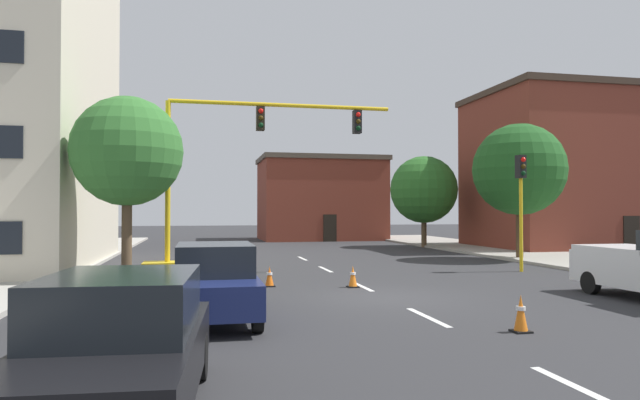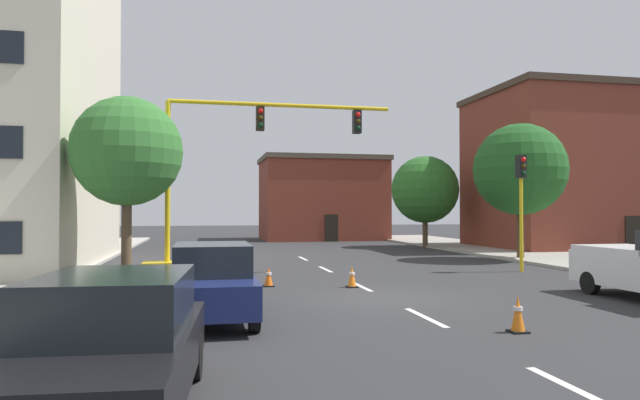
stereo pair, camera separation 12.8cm
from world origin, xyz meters
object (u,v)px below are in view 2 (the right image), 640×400
tree_left_near (127,152)px  traffic_cone_roadside_b (269,277)px  sedan_navy_near_left (212,281)px  traffic_cone_roadside_c (352,277)px  tree_right_far (425,190)px  traffic_signal_gantry (202,216)px  traffic_cone_roadside_a (518,314)px  traffic_light_pole_right (521,186)px  tree_right_mid (520,169)px  sedan_black_mid_left (113,345)px

tree_left_near → traffic_cone_roadside_b: tree_left_near is taller
sedan_navy_near_left → traffic_cone_roadside_b: size_ratio=6.81×
traffic_cone_roadside_c → tree_left_near: bearing=156.0°
tree_right_far → traffic_signal_gantry: bearing=-137.2°
tree_left_near → traffic_signal_gantry: bearing=24.3°
tree_right_far → sedan_navy_near_left: tree_right_far is taller
traffic_cone_roadside_a → traffic_cone_roadside_b: (-4.24, 8.00, -0.05)m
traffic_signal_gantry → tree_right_far: traffic_signal_gantry is taller
traffic_light_pole_right → traffic_cone_roadside_b: (-10.69, -2.33, -3.20)m
tree_right_far → traffic_cone_roadside_a: 27.23m
traffic_signal_gantry → traffic_light_pole_right: (12.87, -1.42, 1.24)m
tree_right_mid → tree_left_near: size_ratio=1.05×
sedan_navy_near_left → traffic_cone_roadside_a: 6.73m
traffic_signal_gantry → traffic_cone_roadside_b: size_ratio=14.79×
traffic_signal_gantry → traffic_cone_roadside_c: 6.88m
tree_right_mid → traffic_cone_roadside_c: size_ratio=9.84×
sedan_black_mid_left → traffic_cone_roadside_b: sedan_black_mid_left is taller
traffic_cone_roadside_b → traffic_light_pole_right: bearing=12.3°
sedan_black_mid_left → tree_left_near: bearing=96.7°
traffic_cone_roadside_a → tree_right_far: bearing=71.6°
traffic_light_pole_right → sedan_black_mid_left: size_ratio=1.04×
traffic_light_pole_right → traffic_cone_roadside_b: traffic_light_pole_right is taller
sedan_navy_near_left → traffic_cone_roadside_b: (1.91, 5.32, -0.56)m
sedan_black_mid_left → traffic_cone_roadside_c: sedan_black_mid_left is taller
tree_right_far → tree_left_near: size_ratio=0.95×
traffic_cone_roadside_b → tree_right_far: bearing=54.0°
traffic_cone_roadside_b → tree_left_near: bearing=152.0°
traffic_signal_gantry → traffic_cone_roadside_a: traffic_signal_gantry is taller
sedan_black_mid_left → traffic_cone_roadside_c: bearing=61.2°
traffic_signal_gantry → tree_right_mid: bearing=12.5°
tree_right_mid → sedan_navy_near_left: tree_right_mid is taller
tree_left_near → traffic_cone_roadside_c: size_ratio=9.36×
traffic_cone_roadside_c → traffic_light_pole_right: bearing=21.0°
tree_left_near → traffic_cone_roadside_b: (4.82, -2.56, -4.30)m
traffic_cone_roadside_a → traffic_cone_roadside_c: (-1.59, 7.25, -0.03)m
tree_right_far → sedan_black_mid_left: 33.21m
tree_right_mid → traffic_cone_roadside_a: size_ratio=9.03×
tree_right_mid → sedan_navy_near_left: (-15.56, -12.57, -3.71)m
traffic_signal_gantry → tree_left_near: (-2.63, -1.19, 2.33)m
traffic_light_pole_right → sedan_navy_near_left: size_ratio=1.07×
tree_right_mid → sedan_black_mid_left: tree_right_mid is taller
traffic_light_pole_right → traffic_cone_roadside_a: traffic_light_pole_right is taller
tree_right_mid → tree_left_near: (-18.47, -4.69, 0.02)m
tree_left_near → sedan_navy_near_left: tree_left_near is taller
sedan_black_mid_left → sedan_navy_near_left: bearing=78.1°
tree_right_far → sedan_black_mid_left: size_ratio=1.35×
tree_left_near → tree_right_mid: bearing=14.2°
traffic_cone_roadside_b → traffic_cone_roadside_c: traffic_cone_roadside_c is taller
traffic_signal_gantry → tree_right_far: bearing=42.8°
tree_right_mid → traffic_cone_roadside_b: bearing=-152.0°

